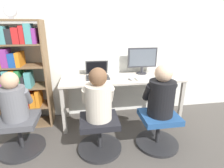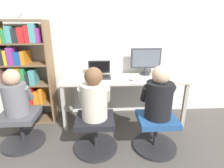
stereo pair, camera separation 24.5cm
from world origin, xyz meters
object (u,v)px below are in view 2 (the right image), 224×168
office_chair_side (21,128)px  bookshelf (25,75)px  person_near_shelf (15,95)px  person_at_laptop (94,97)px  office_chair_left (156,132)px  office_chair_right (95,132)px  laptop (99,74)px  desk_clock (16,12)px  person_at_monitor (159,96)px  desktop_monitor (146,60)px  keyboard (151,80)px

office_chair_side → bookshelf: bearing=100.5°
person_near_shelf → person_at_laptop: bearing=-9.2°
office_chair_left → person_near_shelf: 1.78m
office_chair_right → bookshelf: (-1.07, 0.75, 0.54)m
laptop → desk_clock: (-1.06, -0.08, 0.88)m
person_at_monitor → person_at_laptop: (-0.75, 0.02, -0.00)m
office_chair_left → person_at_laptop: person_at_laptop is taller
person_at_laptop → person_at_monitor: bearing=-1.9°
desk_clock → desktop_monitor: bearing=5.2°
person_at_laptop → bookshelf: bookshelf is taller
office_chair_left → person_at_monitor: 0.48m
office_chair_right → person_near_shelf: 1.08m
desktop_monitor → desk_clock: size_ratio=2.73×
person_at_monitor → bookshelf: bearing=157.1°
laptop → bookshelf: bookshelf is taller
office_chair_side → person_near_shelf: 0.45m
laptop → office_chair_right: 0.93m
office_chair_left → person_at_laptop: size_ratio=0.89×
office_chair_left → desk_clock: 2.37m
laptop → person_at_monitor: size_ratio=0.55×
desktop_monitor → person_near_shelf: desktop_monitor is taller
desk_clock → person_near_shelf: bearing=-84.6°
desktop_monitor → laptop: (-0.74, -0.09, -0.18)m
office_chair_left → office_chair_right: size_ratio=1.00×
desktop_monitor → desk_clock: desk_clock is taller
laptop → desktop_monitor: bearing=6.6°
person_at_laptop → desk_clock: desk_clock is taller
desktop_monitor → person_at_monitor: size_ratio=0.76×
person_at_monitor → office_chair_right: bearing=178.4°
office_chair_left → bookshelf: size_ratio=0.35×
office_chair_left → office_chair_right: bearing=178.1°
laptop → person_at_laptop: (-0.05, -0.75, -0.07)m
office_chair_left → person_at_laptop: 0.89m
person_at_laptop → office_chair_left: bearing=-2.2°
office_chair_right → keyboard: bearing=33.3°
laptop → office_chair_side: laptop is taller
laptop → person_near_shelf: (-1.01, -0.59, -0.09)m
person_at_laptop → office_chair_right: bearing=-90.0°
office_chair_left → person_at_monitor: person_at_monitor is taller
laptop → desk_clock: size_ratio=1.96×
keyboard → office_chair_right: 1.08m
laptop → person_near_shelf: person_near_shelf is taller
laptop → office_chair_right: (-0.05, -0.75, -0.54)m
laptop → office_chair_left: (0.70, -0.78, -0.54)m
desktop_monitor → keyboard: desktop_monitor is taller
keyboard → person_at_laptop: bearing=-146.9°
person_at_laptop → person_near_shelf: (-0.96, 0.16, -0.02)m
keyboard → office_chair_side: 1.87m
person_at_monitor → person_at_laptop: person_at_monitor is taller
office_chair_right → person_at_monitor: (0.75, -0.02, 0.48)m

